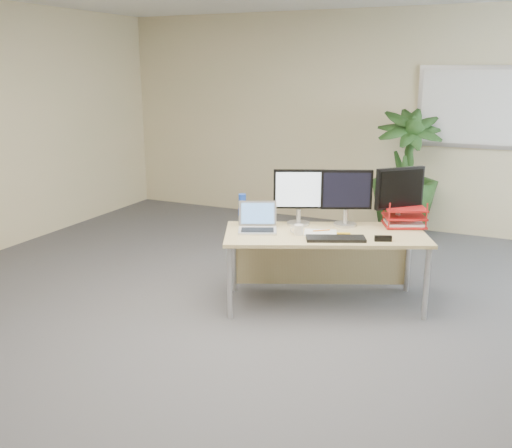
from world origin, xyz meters
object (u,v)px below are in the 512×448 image
at_px(desk, 324,245).
at_px(monitor_right, 346,194).
at_px(floor_plant, 405,176).
at_px(laptop, 258,223).
at_px(monitor_left, 299,193).

distance_m(desk, monitor_right, 0.48).
relative_size(desk, monitor_right, 3.69).
bearing_deg(floor_plant, desk, -96.70).
distance_m(monitor_right, laptop, 0.82).
distance_m(floor_plant, monitor_right, 2.07).
height_order(monitor_right, laptop, monitor_right).
height_order(floor_plant, monitor_left, floor_plant).
height_order(desk, monitor_right, monitor_right).
xyz_separation_m(monitor_right, laptop, (-0.65, -0.44, -0.23)).
bearing_deg(desk, laptop, -155.56).
height_order(floor_plant, monitor_right, floor_plant).
xyz_separation_m(floor_plant, monitor_left, (-0.53, -2.20, 0.18)).
bearing_deg(laptop, desk, 24.44).
bearing_deg(monitor_left, monitor_right, 20.33).
xyz_separation_m(monitor_left, monitor_right, (0.39, 0.14, 0.00)).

